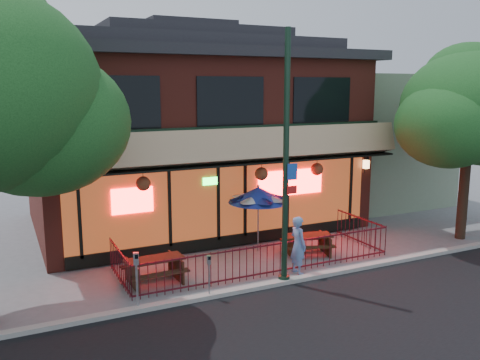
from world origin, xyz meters
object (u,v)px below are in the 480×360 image
at_px(street_light, 286,173).
at_px(parking_meter_near, 209,269).
at_px(street_tree_right, 470,101).
at_px(picnic_table_left, 154,267).
at_px(patio_umbrella, 258,195).
at_px(picnic_table_right, 307,241).
at_px(parking_meter_far, 137,271).
at_px(pedestrian, 298,245).

distance_m(street_light, parking_meter_near, 3.31).
distance_m(street_tree_right, parking_meter_near, 11.22).
distance_m(picnic_table_left, patio_umbrella, 4.38).
bearing_deg(street_tree_right, street_light, -172.99).
relative_size(street_light, patio_umbrella, 3.07).
xyz_separation_m(picnic_table_left, picnic_table_right, (5.25, 0.20, -0.03)).
bearing_deg(parking_meter_far, pedestrian, 5.13).
bearing_deg(parking_meter_near, street_tree_right, 5.87).
bearing_deg(patio_umbrella, street_light, -102.66).
relative_size(street_light, picnic_table_left, 4.10).
bearing_deg(picnic_table_left, parking_meter_near, -59.34).
bearing_deg(pedestrian, street_tree_right, -89.07).
xyz_separation_m(street_light, picnic_table_left, (-3.31, 1.59, -2.68)).
xyz_separation_m(picnic_table_left, parking_meter_far, (-0.89, -1.59, 0.55)).
distance_m(street_tree_right, pedestrian, 8.40).
bearing_deg(street_tree_right, picnic_table_right, 172.53).
bearing_deg(pedestrian, patio_umbrella, -0.98).
distance_m(street_light, parking_meter_far, 4.71).
relative_size(picnic_table_left, patio_umbrella, 0.75).
bearing_deg(picnic_table_left, patio_umbrella, 17.09).
relative_size(street_tree_right, pedestrian, 4.03).
relative_size(picnic_table_right, parking_meter_far, 1.22).
bearing_deg(parking_meter_near, picnic_table_right, 23.63).
relative_size(picnic_table_left, parking_meter_near, 1.46).
bearing_deg(parking_meter_far, picnic_table_right, 16.20).
distance_m(street_tree_right, picnic_table_right, 7.63).
height_order(picnic_table_right, parking_meter_far, parking_meter_far).
height_order(picnic_table_left, pedestrian, pedestrian).
height_order(street_tree_right, picnic_table_right, street_tree_right).
xyz_separation_m(pedestrian, parking_meter_far, (-4.93, -0.44, 0.14)).
bearing_deg(parking_meter_far, street_light, -0.04).
xyz_separation_m(picnic_table_left, patio_umbrella, (3.94, 1.21, 1.48)).
bearing_deg(street_tree_right, patio_umbrella, 166.24).
height_order(street_light, parking_meter_near, street_light).
height_order(street_tree_right, parking_meter_near, street_tree_right).
distance_m(pedestrian, parking_meter_far, 4.95).
bearing_deg(street_light, street_tree_right, 7.01).
distance_m(street_tree_right, patio_umbrella, 8.20).
bearing_deg(street_tree_right, parking_meter_near, -174.13).
height_order(street_tree_right, parking_meter_far, street_tree_right).
bearing_deg(pedestrian, street_light, 118.16).
distance_m(picnic_table_left, parking_meter_near, 1.97).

